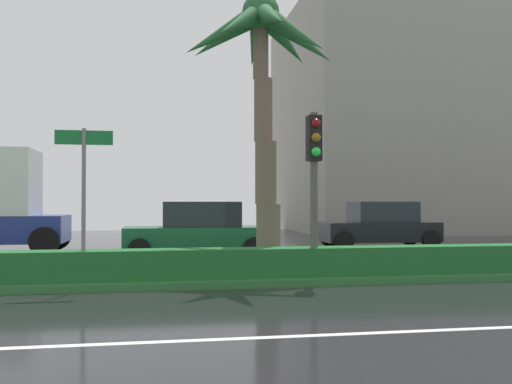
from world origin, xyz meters
TOP-DOWN VIEW (x-y plane):
  - ground_plane at (0.00, 9.00)m, footprint 90.00×42.00m
  - median_strip at (0.00, 8.00)m, footprint 85.50×4.00m
  - median_hedge at (0.00, 6.60)m, footprint 76.50×0.70m
  - palm_tree_centre_left at (4.73, 8.31)m, footprint 3.86×4.07m
  - traffic_signal_median_right at (5.52, 6.50)m, footprint 0.28×0.43m
  - street_name_sign at (0.84, 6.41)m, footprint 1.10×0.08m
  - car_in_traffic_second at (3.47, 12.23)m, footprint 4.30×2.02m
  - car_in_traffic_third at (10.48, 15.08)m, footprint 4.30×2.02m
  - building_far_right at (18.26, 27.68)m, footprint 16.13×13.07m

SIDE VIEW (x-z plane):
  - ground_plane at x=0.00m, z-range -0.10..0.00m
  - median_strip at x=0.00m, z-range 0.00..0.15m
  - median_hedge at x=0.00m, z-range 0.15..0.75m
  - car_in_traffic_second at x=3.47m, z-range -0.03..1.69m
  - car_in_traffic_third at x=10.48m, z-range -0.03..1.69m
  - street_name_sign at x=0.84m, z-range 0.58..3.58m
  - traffic_signal_median_right at x=5.52m, z-range 0.80..4.26m
  - palm_tree_centre_left at x=4.73m, z-range 1.95..8.54m
  - building_far_right at x=18.26m, z-range 0.00..13.25m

